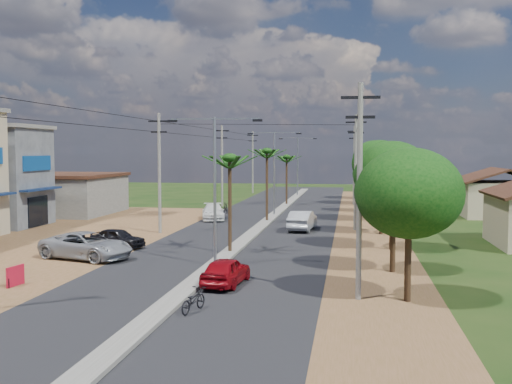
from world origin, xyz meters
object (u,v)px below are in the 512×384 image
at_px(car_silver_mid, 302,221).
at_px(car_parked_dark, 118,239).
at_px(car_red_near, 226,272).
at_px(car_white_far, 213,212).
at_px(car_parked_silver, 87,246).
at_px(roadside_sign, 15,276).
at_px(moto_rider_east, 193,301).

bearing_deg(car_silver_mid, car_parked_dark, 48.59).
xyz_separation_m(car_red_near, car_white_far, (-6.50, 25.30, 0.03)).
bearing_deg(car_white_far, car_silver_mid, -48.88).
relative_size(car_parked_silver, roadside_sign, 4.76).
bearing_deg(car_silver_mid, roadside_sign, 67.15).
bearing_deg(roadside_sign, car_red_near, 18.47).
xyz_separation_m(car_silver_mid, car_parked_dark, (-10.95, -10.22, -0.14)).
relative_size(car_silver_mid, car_parked_silver, 0.84).
height_order(car_red_near, car_silver_mid, car_silver_mid).
bearing_deg(car_parked_silver, car_silver_mid, -21.94).
xyz_separation_m(car_white_far, car_parked_dark, (-2.50, -16.05, -0.06)).
height_order(car_silver_mid, car_white_far, car_silver_mid).
relative_size(car_parked_silver, car_parked_dark, 1.50).
relative_size(car_red_near, car_silver_mid, 0.82).
bearing_deg(car_silver_mid, car_parked_silver, 57.30).
xyz_separation_m(car_parked_dark, roadside_sign, (-0.50, -10.94, -0.15)).
bearing_deg(car_parked_silver, car_white_far, 8.51).
bearing_deg(car_parked_dark, roadside_sign, -167.33).
relative_size(car_silver_mid, moto_rider_east, 2.75).
bearing_deg(moto_rider_east, roadside_sign, -2.77).
bearing_deg(car_red_near, car_parked_dark, -39.85).
distance_m(car_parked_dark, moto_rider_east, 16.44).
distance_m(car_red_near, car_silver_mid, 19.57).
xyz_separation_m(car_silver_mid, car_white_far, (-8.45, 5.83, -0.08)).
xyz_separation_m(car_red_near, moto_rider_east, (-0.30, -4.70, -0.21)).
distance_m(car_parked_silver, moto_rider_east, 13.40).
xyz_separation_m(car_silver_mid, car_parked_silver, (-11.21, -14.20, -0.00)).
distance_m(car_red_near, car_parked_silver, 10.65).
bearing_deg(roadside_sign, car_parked_silver, 96.31).
bearing_deg(car_white_far, car_parked_silver, -112.13).
distance_m(car_white_far, moto_rider_east, 30.63).
relative_size(car_white_far, car_parked_silver, 0.86).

